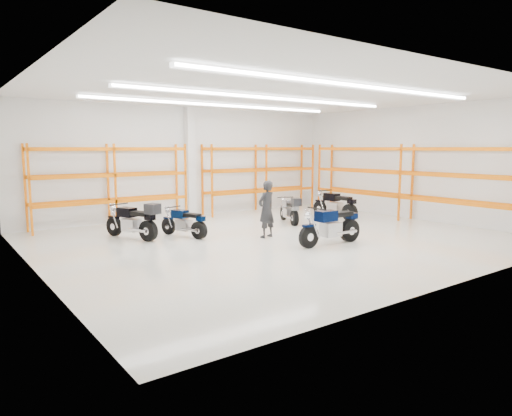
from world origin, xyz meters
TOP-DOWN VIEW (x-y plane):
  - ground at (0.00, 0.00)m, footprint 14.00×14.00m
  - room_shell at (0.00, 0.03)m, footprint 14.02×12.02m
  - motorcycle_main at (0.76, -1.63)m, footprint 2.32×0.77m
  - motorcycle_back_a at (-3.69, 2.58)m, footprint 1.12×2.21m
  - motorcycle_back_b at (-2.25, 1.96)m, footprint 0.84×1.88m
  - motorcycle_back_c at (2.20, 2.01)m, footprint 1.01×1.94m
  - motorcycle_back_d at (4.45, 1.79)m, footprint 0.76×2.29m
  - standing_man at (-0.18, 0.38)m, footprint 0.74×0.57m
  - structural_column at (0.00, 5.82)m, footprint 0.32×0.32m
  - pallet_racking_back_left at (-3.40, 5.48)m, footprint 5.67×0.87m
  - pallet_racking_back_right at (3.40, 5.48)m, footprint 5.67×0.87m
  - pallet_racking_side at (6.48, 0.00)m, footprint 0.87×9.07m

SIDE VIEW (x-z plane):
  - ground at x=0.00m, z-range 0.00..0.00m
  - motorcycle_back_b at x=-2.25m, z-range -0.03..0.92m
  - motorcycle_back_c at x=2.20m, z-range -0.02..1.01m
  - motorcycle_back_d at x=4.45m, z-range -0.04..1.09m
  - motorcycle_main at x=0.76m, z-range -0.04..1.11m
  - motorcycle_back_a at x=-3.69m, z-range -0.02..1.15m
  - standing_man at x=-0.18m, z-range 0.00..1.83m
  - pallet_racking_back_left at x=-3.40m, z-range 0.29..3.29m
  - pallet_racking_back_right at x=3.40m, z-range 0.29..3.29m
  - pallet_racking_side at x=6.48m, z-range 0.31..3.31m
  - structural_column at x=0.00m, z-range 0.00..4.50m
  - room_shell at x=0.00m, z-range 1.03..5.54m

